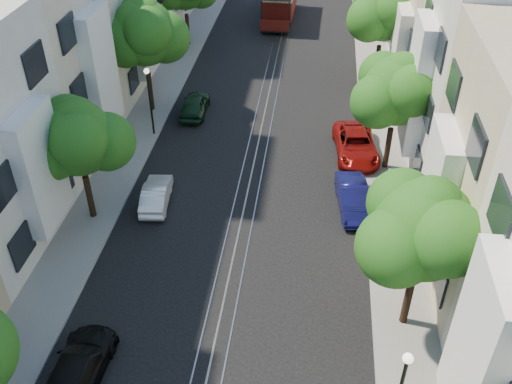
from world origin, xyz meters
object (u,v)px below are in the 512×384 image
(parked_car_e_mid, at_px, (353,198))
(parked_car_w_far, at_px, (195,104))
(tree_e_b, at_px, (425,232))
(tree_e_c, at_px, (398,92))
(tree_w_c, at_px, (144,34))
(parked_car_e_far, at_px, (356,145))
(tree_e_d, at_px, (385,13))
(lamp_west, at_px, (149,92))
(parked_car_w_near, at_px, (77,370))
(tree_w_b, at_px, (78,140))
(parked_car_w_mid, at_px, (156,194))

(parked_car_e_mid, bearing_deg, parked_car_w_far, 130.74)
(tree_e_b, xyz_separation_m, tree_e_c, (-0.00, 11.00, -0.13))
(tree_w_c, distance_m, parked_car_e_far, 14.00)
(tree_e_d, bearing_deg, tree_w_c, -157.38)
(tree_e_d, distance_m, lamp_west, 16.39)
(tree_e_c, height_order, parked_car_w_near, tree_e_c)
(parked_car_w_far, bearing_deg, tree_w_b, 74.38)
(tree_e_b, distance_m, tree_w_c, 21.53)
(parked_car_w_mid, bearing_deg, parked_car_w_near, 83.75)
(parked_car_e_far, relative_size, parked_car_w_far, 1.27)
(tree_e_c, distance_m, parked_car_w_far, 13.27)
(tree_e_d, relative_size, parked_car_w_far, 1.80)
(lamp_west, bearing_deg, parked_car_e_mid, -26.55)
(tree_e_c, bearing_deg, lamp_west, 171.51)
(tree_w_b, bearing_deg, parked_car_e_mid, 10.00)
(tree_e_d, height_order, tree_w_c, tree_w_c)
(tree_e_d, xyz_separation_m, tree_w_b, (-14.40, -17.00, -0.47))
(tree_e_b, bearing_deg, parked_car_w_far, 126.17)
(tree_e_b, xyz_separation_m, tree_w_c, (-14.40, 16.00, 0.34))
(tree_e_d, xyz_separation_m, parked_car_w_mid, (-11.66, -15.54, -4.30))
(tree_e_b, distance_m, parked_car_w_near, 13.07)
(tree_e_d, xyz_separation_m, lamp_west, (-13.56, -8.98, -2.02))
(tree_e_b, distance_m, parked_car_w_far, 20.17)
(tree_w_b, bearing_deg, lamp_west, 84.03)
(tree_w_c, relative_size, parked_car_e_far, 1.47)
(tree_e_d, bearing_deg, parked_car_w_near, -114.26)
(tree_e_d, bearing_deg, tree_w_b, -130.27)
(tree_w_b, relative_size, lamp_west, 1.51)
(parked_car_e_mid, height_order, parked_car_e_far, parked_car_e_far)
(tree_e_b, xyz_separation_m, tree_w_b, (-14.40, 5.00, -0.34))
(tree_e_c, xyz_separation_m, tree_w_b, (-14.40, -6.00, -0.20))
(tree_e_d, xyz_separation_m, parked_car_e_mid, (-1.91, -14.80, -4.22))
(tree_e_d, xyz_separation_m, tree_w_c, (-14.40, -6.00, 0.20))
(lamp_west, xyz_separation_m, parked_car_w_near, (1.82, -17.07, -2.21))
(parked_car_e_far, height_order, parked_car_w_near, parked_car_e_far)
(tree_e_b, relative_size, parked_car_w_near, 1.52)
(lamp_west, relative_size, parked_car_w_mid, 1.20)
(parked_car_w_near, height_order, parked_car_w_far, parked_car_w_far)
(parked_car_e_mid, height_order, parked_car_w_mid, parked_car_e_mid)
(tree_e_c, height_order, parked_car_w_mid, tree_e_c)
(lamp_west, distance_m, parked_car_w_mid, 7.20)
(parked_car_e_mid, distance_m, parked_car_w_near, 14.93)
(tree_e_c, height_order, tree_w_b, tree_e_c)
(tree_e_b, height_order, tree_w_b, tree_e_b)
(parked_car_w_near, bearing_deg, tree_w_c, -81.33)
(parked_car_e_far, height_order, parked_car_w_far, parked_car_e_far)
(tree_w_b, height_order, parked_car_w_near, tree_w_b)
(tree_e_b, xyz_separation_m, parked_car_e_far, (-1.66, 12.20, -4.06))
(parked_car_w_mid, bearing_deg, tree_w_c, -79.80)
(tree_w_b, xyz_separation_m, parked_car_w_mid, (2.74, 1.46, -3.83))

